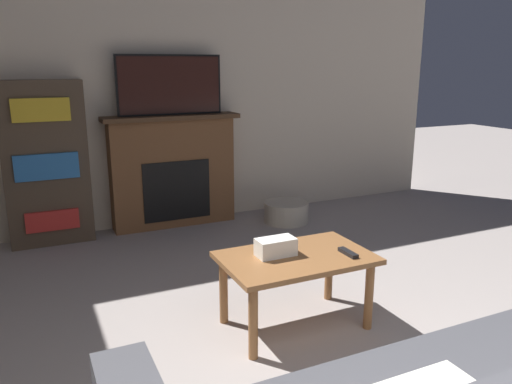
% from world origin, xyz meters
% --- Properties ---
extents(wall_back, '(5.59, 0.06, 2.70)m').
position_xyz_m(wall_back, '(0.00, 4.32, 1.35)').
color(wall_back, beige).
rests_on(wall_back, ground_plane).
extents(fireplace, '(1.24, 0.28, 1.04)m').
position_xyz_m(fireplace, '(-0.20, 4.17, 0.52)').
color(fireplace, brown).
rests_on(fireplace, ground_plane).
extents(tv, '(0.95, 0.03, 0.53)m').
position_xyz_m(tv, '(-0.20, 4.15, 1.30)').
color(tv, black).
rests_on(tv, fireplace).
extents(coffee_table, '(0.85, 0.53, 0.43)m').
position_xyz_m(coffee_table, '(-0.09, 2.03, 0.37)').
color(coffee_table, brown).
rests_on(coffee_table, ground_plane).
extents(tissue_box, '(0.22, 0.12, 0.10)m').
position_xyz_m(tissue_box, '(-0.20, 2.08, 0.48)').
color(tissue_box, white).
rests_on(tissue_box, coffee_table).
extents(remote_control, '(0.04, 0.15, 0.02)m').
position_xyz_m(remote_control, '(0.18, 1.92, 0.44)').
color(remote_control, black).
rests_on(remote_control, coffee_table).
extents(bookshelf, '(0.66, 0.29, 1.36)m').
position_xyz_m(bookshelf, '(-1.28, 4.15, 0.68)').
color(bookshelf, '#4C3D2D').
rests_on(bookshelf, ground_plane).
extents(storage_basket, '(0.43, 0.43, 0.20)m').
position_xyz_m(storage_basket, '(0.80, 3.79, 0.10)').
color(storage_basket, '#BCB29E').
rests_on(storage_basket, ground_plane).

